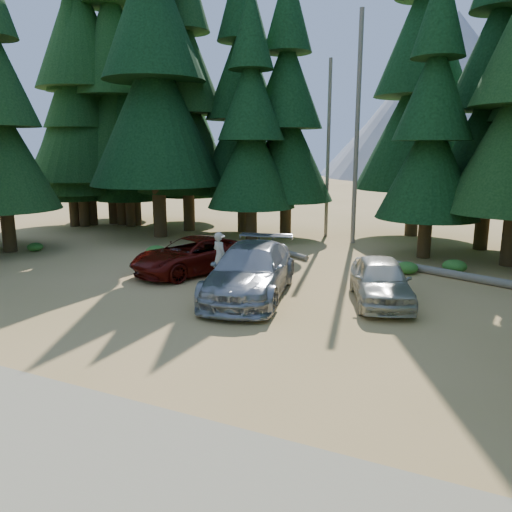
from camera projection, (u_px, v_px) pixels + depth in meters
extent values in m
plane|color=tan|center=(205.00, 322.00, 14.95)|extent=(160.00, 160.00, 0.00)
cube|color=tan|center=(24.00, 430.00, 9.19)|extent=(26.00, 3.50, 0.01)
cylinder|color=gray|center=(357.00, 131.00, 26.20)|extent=(0.24, 0.24, 12.00)
cylinder|color=gray|center=(328.00, 150.00, 28.56)|extent=(0.20, 0.20, 10.00)
cone|color=gray|center=(452.00, 97.00, 87.30)|extent=(44.00, 44.00, 28.00)
cone|color=gray|center=(412.00, 124.00, 100.31)|extent=(36.00, 36.00, 20.00)
imported|color=#580C07|center=(192.00, 255.00, 20.78)|extent=(4.22, 5.82, 1.47)
imported|color=#9DA0A5|center=(251.00, 271.00, 17.41)|extent=(3.85, 6.62, 1.80)
imported|color=beige|center=(381.00, 280.00, 16.75)|extent=(3.20, 4.81, 1.52)
imported|color=beige|center=(220.00, 256.00, 18.41)|extent=(0.77, 0.66, 1.79)
cylinder|color=white|center=(220.00, 236.00, 18.30)|extent=(0.36, 0.36, 0.04)
cylinder|color=gray|center=(236.00, 253.00, 24.04)|extent=(3.99, 1.35, 0.29)
cylinder|color=gray|center=(287.00, 253.00, 24.30)|extent=(2.72, 1.94, 0.26)
cylinder|color=gray|center=(448.00, 273.00, 20.10)|extent=(4.92, 2.05, 0.33)
ellipsoid|color=#2D7121|center=(156.00, 251.00, 23.98)|extent=(0.96, 0.96, 0.53)
ellipsoid|color=#2D7121|center=(246.00, 250.00, 24.05)|extent=(1.05, 1.05, 0.58)
ellipsoid|color=#2D7121|center=(275.00, 252.00, 23.83)|extent=(0.97, 0.97, 0.54)
ellipsoid|color=#2D7121|center=(250.00, 259.00, 22.15)|extent=(1.06, 1.06, 0.58)
ellipsoid|color=#2D7121|center=(407.00, 268.00, 20.69)|extent=(0.90, 0.90, 0.49)
ellipsoid|color=#2D7121|center=(454.00, 266.00, 20.84)|extent=(0.99, 0.99, 0.55)
ellipsoid|color=#2D7121|center=(35.00, 247.00, 25.24)|extent=(0.77, 0.77, 0.43)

